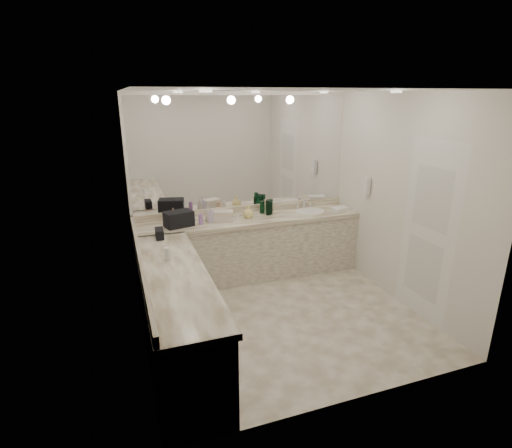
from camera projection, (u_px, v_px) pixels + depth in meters
name	position (u px, v px, depth m)	size (l,w,h in m)	color
floor	(282.00, 316.00, 4.85)	(3.20, 3.20, 0.00)	beige
ceiling	(287.00, 90.00, 4.04)	(3.20, 3.20, 0.00)	white
wall_back	(243.00, 185.00, 5.79)	(3.20, 0.02, 2.60)	silver
wall_left	(135.00, 228.00, 3.93)	(0.02, 3.00, 2.60)	silver
wall_right	(402.00, 201.00, 4.95)	(0.02, 3.00, 2.60)	silver
vanity_back_base	(250.00, 249.00, 5.79)	(3.20, 0.60, 0.84)	silver
vanity_back_top	(250.00, 220.00, 5.64)	(3.20, 0.64, 0.06)	beige
vanity_left_base	(176.00, 316.00, 4.03)	(0.60, 2.40, 0.84)	silver
vanity_left_top	(174.00, 276.00, 3.90)	(0.64, 2.42, 0.06)	beige
backsplash_back	(244.00, 209.00, 5.88)	(3.20, 0.04, 0.10)	beige
backsplash_left	(140.00, 261.00, 4.05)	(0.04, 3.00, 0.10)	beige
mirror_back	(243.00, 153.00, 5.63)	(3.12, 0.01, 1.55)	white
mirror_left	(132.00, 181.00, 3.79)	(0.01, 2.92, 1.55)	white
sink	(310.00, 212.00, 5.95)	(0.44, 0.44, 0.03)	white
faucet	(304.00, 203.00, 6.11)	(0.24, 0.16, 0.14)	silver
wall_phone	(367.00, 186.00, 5.55)	(0.06, 0.10, 0.24)	white
door	(428.00, 232.00, 4.58)	(0.02, 0.82, 2.10)	white
black_toiletry_bag	(179.00, 219.00, 5.24)	(0.36, 0.22, 0.20)	black
black_bag_spill	(159.00, 234.00, 4.82)	(0.09, 0.21, 0.11)	black
cream_cosmetic_case	(224.00, 216.00, 5.45)	(0.25, 0.16, 0.15)	beige
hand_towel	(340.00, 209.00, 6.01)	(0.26, 0.17, 0.04)	white
lotion_left	(167.00, 254.00, 4.17)	(0.06, 0.06, 0.14)	white
soap_bottle_a	(208.00, 214.00, 5.45)	(0.08, 0.08, 0.21)	beige
soap_bottle_b	(212.00, 215.00, 5.42)	(0.09, 0.10, 0.21)	silver
soap_bottle_c	(248.00, 211.00, 5.61)	(0.14, 0.14, 0.18)	#E3CF76
green_bottle_0	(270.00, 208.00, 5.76)	(0.07, 0.07, 0.19)	#0A4423
green_bottle_1	(268.00, 206.00, 5.85)	(0.07, 0.07, 0.19)	#0A4423
green_bottle_2	(268.00, 208.00, 5.73)	(0.06, 0.06, 0.21)	#0A4423
green_bottle_3	(270.00, 206.00, 5.85)	(0.07, 0.07, 0.20)	#0A4423
green_bottle_4	(262.00, 207.00, 5.83)	(0.07, 0.07, 0.18)	#0A4423
amenity_bottle_0	(201.00, 219.00, 5.33)	(0.06, 0.06, 0.14)	#9966B2
amenity_bottle_1	(229.00, 216.00, 5.55)	(0.06, 0.06, 0.11)	#E0B28C
amenity_bottle_2	(193.00, 220.00, 5.29)	(0.05, 0.05, 0.14)	silver
amenity_bottle_3	(271.00, 208.00, 5.88)	(0.05, 0.05, 0.14)	#E0B28C
amenity_bottle_4	(179.00, 220.00, 5.35)	(0.06, 0.06, 0.10)	#E0B28C
amenity_bottle_5	(237.00, 217.00, 5.52)	(0.04, 0.04, 0.10)	white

